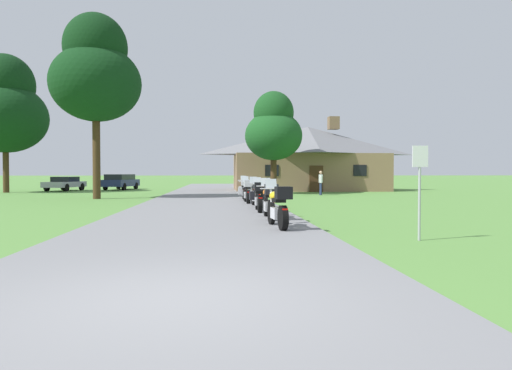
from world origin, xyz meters
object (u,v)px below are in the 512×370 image
object	(u,v)px
motorcycle_orange_second_in_row	(269,201)
motorcycle_yellow_farthest_in_row	(245,188)
motorcycle_red_sixth_in_row	(244,190)
parked_silver_sedan_far_left	(65,183)
motorcycle_silver_fifth_in_row	(247,191)
tree_left_far	(5,108)
motorcycle_black_fourth_in_row	(256,194)
bystander_white_shirt_near_lodge	(321,182)
motorcycle_red_third_in_row	(259,197)
tree_left_near	(96,73)
metal_signpost_roadside	(420,181)
parked_navy_suv_far_left	(121,181)
tree_by_lodge_front	(274,129)
motorcycle_yellow_nearest_to_camera	(278,207)

from	to	relation	value
motorcycle_orange_second_in_row	motorcycle_yellow_farthest_in_row	distance (m)	12.79
motorcycle_red_sixth_in_row	parked_silver_sedan_far_left	xyz separation A→B (m)	(-14.46, 15.61, 0.03)
motorcycle_silver_fifth_in_row	tree_left_far	xyz separation A→B (m)	(-17.84, 14.85, 5.92)
motorcycle_silver_fifth_in_row	parked_silver_sedan_far_left	xyz separation A→B (m)	(-14.45, 18.11, 0.02)
motorcycle_black_fourth_in_row	bystander_white_shirt_near_lodge	bearing A→B (deg)	60.90
motorcycle_silver_fifth_in_row	motorcycle_yellow_farthest_in_row	bearing A→B (deg)	86.45
bystander_white_shirt_near_lodge	parked_silver_sedan_far_left	world-z (taller)	bystander_white_shirt_near_lodge
motorcycle_red_third_in_row	tree_left_near	world-z (taller)	tree_left_near
bystander_white_shirt_near_lodge	metal_signpost_roadside	xyz separation A→B (m)	(-2.47, -21.47, 0.42)
motorcycle_silver_fifth_in_row	tree_left_near	size ratio (longest dim) A/B	0.19
motorcycle_black_fourth_in_row	parked_navy_suv_far_left	size ratio (longest dim) A/B	0.43
motorcycle_black_fourth_in_row	motorcycle_yellow_farthest_in_row	xyz separation A→B (m)	(-0.11, 7.40, 0.00)
motorcycle_silver_fifth_in_row	parked_navy_suv_far_left	xyz separation A→B (m)	(-10.26, 20.44, 0.16)
motorcycle_silver_fifth_in_row	motorcycle_yellow_farthest_in_row	distance (m)	4.83
metal_signpost_roadside	tree_left_near	xyz separation A→B (m)	(-11.66, 17.90, 6.01)
motorcycle_red_sixth_in_row	metal_signpost_roadside	size ratio (longest dim) A/B	0.97
tree_by_lodge_front	parked_navy_suv_far_left	distance (m)	16.51
motorcycle_black_fourth_in_row	parked_silver_sedan_far_left	distance (m)	25.37
bystander_white_shirt_near_lodge	metal_signpost_roadside	world-z (taller)	metal_signpost_roadside
motorcycle_black_fourth_in_row	motorcycle_silver_fifth_in_row	distance (m)	2.59
motorcycle_silver_fifth_in_row	tree_by_lodge_front	xyz separation A→B (m)	(2.57, 10.80, 4.06)
motorcycle_black_fourth_in_row	tree_by_lodge_front	xyz separation A→B (m)	(2.32, 13.38, 4.07)
motorcycle_orange_second_in_row	motorcycle_yellow_nearest_to_camera	bearing A→B (deg)	-91.29
motorcycle_orange_second_in_row	motorcycle_red_third_in_row	world-z (taller)	same
motorcycle_red_sixth_in_row	tree_by_lodge_front	xyz separation A→B (m)	(2.57, 8.31, 4.07)
motorcycle_red_third_in_row	motorcycle_red_sixth_in_row	bearing A→B (deg)	91.27
motorcycle_black_fourth_in_row	metal_signpost_roadside	xyz separation A→B (m)	(2.88, -10.08, 0.74)
tree_by_lodge_front	motorcycle_black_fourth_in_row	bearing A→B (deg)	-99.85
bystander_white_shirt_near_lodge	tree_left_near	size ratio (longest dim) A/B	0.15
motorcycle_black_fourth_in_row	motorcycle_red_sixth_in_row	bearing A→B (deg)	88.82
motorcycle_yellow_nearest_to_camera	motorcycle_orange_second_in_row	xyz separation A→B (m)	(0.02, 2.51, 0.00)
motorcycle_yellow_nearest_to_camera	tree_by_lodge_front	bearing A→B (deg)	78.15
tree_left_near	tree_left_far	bearing A→B (deg)	134.10
tree_left_far	parked_silver_sedan_far_left	distance (m)	7.54
motorcycle_yellow_nearest_to_camera	motorcycle_black_fourth_in_row	xyz separation A→B (m)	(0.05, 7.90, -0.01)
motorcycle_orange_second_in_row	parked_navy_suv_far_left	distance (m)	30.28
motorcycle_silver_fifth_in_row	parked_silver_sedan_far_left	size ratio (longest dim) A/B	0.46
motorcycle_yellow_farthest_in_row	parked_silver_sedan_far_left	xyz separation A→B (m)	(-14.59, 13.28, 0.03)
motorcycle_orange_second_in_row	tree_left_far	xyz separation A→B (m)	(-18.06, 22.82, 5.92)
tree_by_lodge_front	parked_navy_suv_far_left	xyz separation A→B (m)	(-12.83, 9.64, -3.90)
metal_signpost_roadside	motorcycle_yellow_farthest_in_row	bearing A→B (deg)	99.71
motorcycle_orange_second_in_row	parked_navy_suv_far_left	size ratio (longest dim) A/B	0.43
motorcycle_orange_second_in_row	tree_left_near	distance (m)	17.22
tree_left_near	parked_silver_sedan_far_left	xyz separation A→B (m)	(-5.92, 12.86, -6.72)
motorcycle_yellow_nearest_to_camera	motorcycle_silver_fifth_in_row	distance (m)	10.48
motorcycle_yellow_nearest_to_camera	metal_signpost_roadside	distance (m)	3.73
motorcycle_yellow_nearest_to_camera	tree_left_far	bearing A→B (deg)	119.98
motorcycle_silver_fifth_in_row	parked_navy_suv_far_left	distance (m)	22.87
tree_left_near	motorcycle_red_sixth_in_row	bearing A→B (deg)	-17.85
motorcycle_black_fourth_in_row	tree_left_far	distance (m)	25.81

